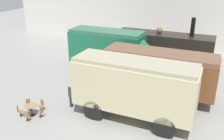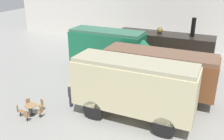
{
  "view_description": "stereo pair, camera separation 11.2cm",
  "coord_description": "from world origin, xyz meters",
  "px_view_note": "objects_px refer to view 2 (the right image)",
  "views": [
    {
      "loc": [
        7.46,
        -16.33,
        9.28
      ],
      "look_at": [
        -0.21,
        1.0,
        1.6
      ],
      "focal_mm": 40.0,
      "sensor_mm": 36.0,
      "label": 1
    },
    {
      "loc": [
        7.56,
        -16.28,
        9.28
      ],
      "look_at": [
        -0.21,
        1.0,
        1.6
      ],
      "focal_mm": 40.0,
      "sensor_mm": 36.0,
      "label": 2
    }
  ],
  "objects_px": {
    "streamlined_locomotive": "(112,48)",
    "cafe_table_near": "(31,108)",
    "passenger_coach_wooden": "(159,70)",
    "visitor_person": "(70,94)",
    "steam_locomotive": "(164,46)",
    "passenger_coach_vintage": "(133,85)",
    "cafe_chair_0": "(28,104)"
  },
  "relations": [
    {
      "from": "streamlined_locomotive",
      "to": "passenger_coach_wooden",
      "type": "bearing_deg",
      "value": -31.86
    },
    {
      "from": "streamlined_locomotive",
      "to": "cafe_chair_0",
      "type": "bearing_deg",
      "value": -104.98
    },
    {
      "from": "visitor_person",
      "to": "cafe_chair_0",
      "type": "bearing_deg",
      "value": -145.54
    },
    {
      "from": "cafe_table_near",
      "to": "streamlined_locomotive",
      "type": "bearing_deg",
      "value": 79.4
    },
    {
      "from": "cafe_chair_0",
      "to": "passenger_coach_wooden",
      "type": "bearing_deg",
      "value": 72.31
    },
    {
      "from": "steam_locomotive",
      "to": "cafe_table_near",
      "type": "bearing_deg",
      "value": -113.33
    },
    {
      "from": "steam_locomotive",
      "to": "cafe_table_near",
      "type": "xyz_separation_m",
      "value": [
        -5.77,
        -13.38,
        -1.42
      ]
    },
    {
      "from": "streamlined_locomotive",
      "to": "cafe_table_near",
      "type": "distance_m",
      "value": 9.82
    },
    {
      "from": "steam_locomotive",
      "to": "cafe_chair_0",
      "type": "bearing_deg",
      "value": -116.39
    },
    {
      "from": "passenger_coach_wooden",
      "to": "visitor_person",
      "type": "bearing_deg",
      "value": -142.49
    },
    {
      "from": "cafe_table_near",
      "to": "visitor_person",
      "type": "height_order",
      "value": "visitor_person"
    },
    {
      "from": "streamlined_locomotive",
      "to": "cafe_chair_0",
      "type": "distance_m",
      "value": 9.53
    },
    {
      "from": "steam_locomotive",
      "to": "cafe_chair_0",
      "type": "distance_m",
      "value": 14.5
    },
    {
      "from": "steam_locomotive",
      "to": "visitor_person",
      "type": "distance_m",
      "value": 11.98
    },
    {
      "from": "cafe_chair_0",
      "to": "streamlined_locomotive",
      "type": "bearing_deg",
      "value": 110.76
    },
    {
      "from": "steam_locomotive",
      "to": "streamlined_locomotive",
      "type": "distance_m",
      "value": 5.58
    },
    {
      "from": "steam_locomotive",
      "to": "visitor_person",
      "type": "relative_size",
      "value": 5.52
    },
    {
      "from": "passenger_coach_vintage",
      "to": "cafe_table_near",
      "type": "distance_m",
      "value": 7.09
    },
    {
      "from": "passenger_coach_vintage",
      "to": "cafe_chair_0",
      "type": "xyz_separation_m",
      "value": [
        -7.03,
        -1.97,
        -1.96
      ]
    },
    {
      "from": "passenger_coach_vintage",
      "to": "cafe_chair_0",
      "type": "distance_m",
      "value": 7.56
    },
    {
      "from": "passenger_coach_wooden",
      "to": "cafe_table_near",
      "type": "xyz_separation_m",
      "value": [
        -7.09,
        -6.2,
        -1.62
      ]
    },
    {
      "from": "cafe_table_near",
      "to": "visitor_person",
      "type": "bearing_deg",
      "value": 49.93
    },
    {
      "from": "streamlined_locomotive",
      "to": "passenger_coach_vintage",
      "type": "distance_m",
      "value": 8.44
    },
    {
      "from": "steam_locomotive",
      "to": "passenger_coach_vintage",
      "type": "height_order",
      "value": "steam_locomotive"
    },
    {
      "from": "passenger_coach_vintage",
      "to": "visitor_person",
      "type": "relative_size",
      "value": 4.42
    },
    {
      "from": "cafe_chair_0",
      "to": "visitor_person",
      "type": "bearing_deg",
      "value": 70.19
    },
    {
      "from": "steam_locomotive",
      "to": "cafe_table_near",
      "type": "distance_m",
      "value": 14.64
    },
    {
      "from": "steam_locomotive",
      "to": "streamlined_locomotive",
      "type": "height_order",
      "value": "steam_locomotive"
    },
    {
      "from": "cafe_chair_0",
      "to": "steam_locomotive",
      "type": "bearing_deg",
      "value": 99.34
    },
    {
      "from": "steam_locomotive",
      "to": "cafe_chair_0",
      "type": "height_order",
      "value": "steam_locomotive"
    },
    {
      "from": "steam_locomotive",
      "to": "passenger_coach_vintage",
      "type": "bearing_deg",
      "value": -86.74
    },
    {
      "from": "steam_locomotive",
      "to": "streamlined_locomotive",
      "type": "bearing_deg",
      "value": -135.8
    }
  ]
}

